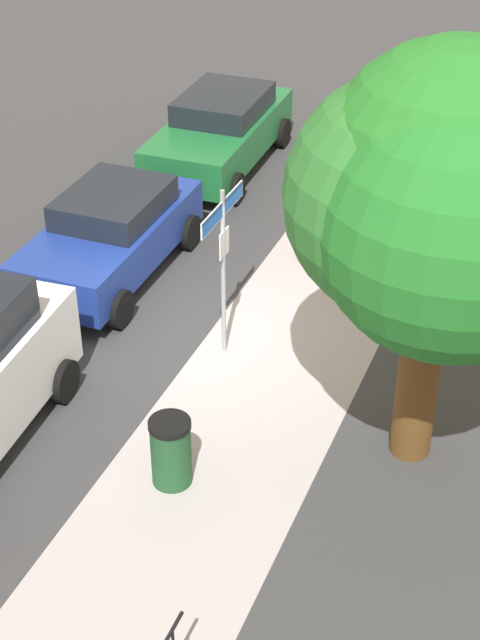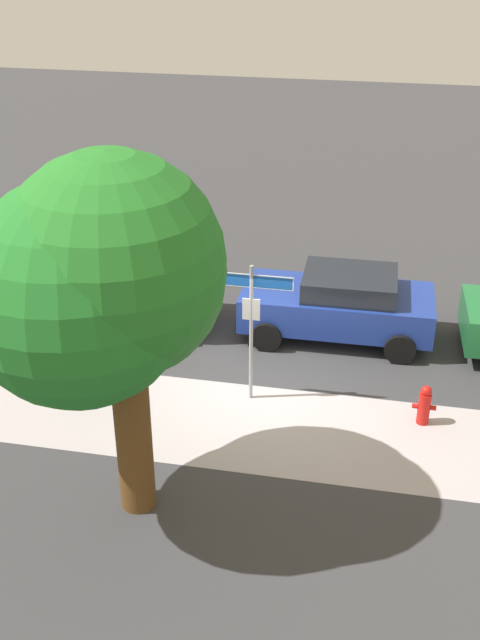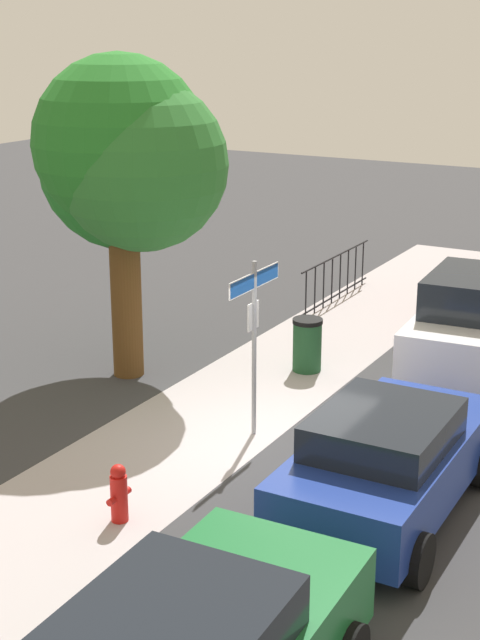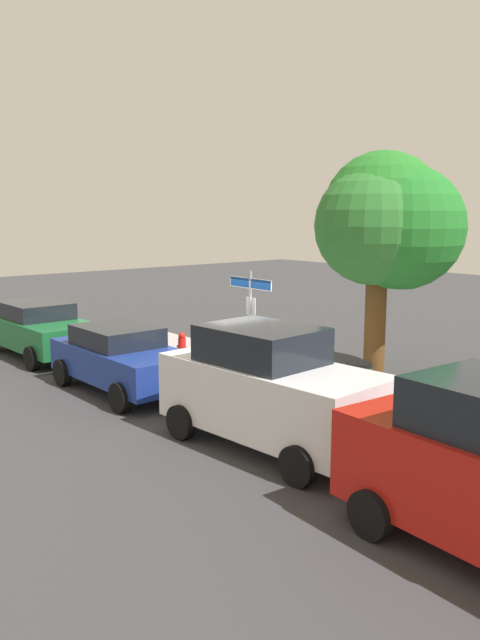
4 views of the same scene
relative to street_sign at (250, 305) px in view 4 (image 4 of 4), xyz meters
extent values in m
plane|color=#38383A|center=(-0.16, -0.40, -1.93)|extent=(60.00, 60.00, 0.00)
cube|color=#ACA3A5|center=(1.84, 0.90, -1.93)|extent=(24.00, 2.60, 0.00)
cylinder|color=#9EA0A5|center=(0.00, 0.00, -0.57)|extent=(0.07, 0.07, 2.73)
cube|color=#144799|center=(0.00, 0.00, 0.51)|extent=(1.45, 0.02, 0.22)
cube|color=white|center=(0.00, 0.00, 0.51)|extent=(1.48, 0.02, 0.25)
cube|color=silver|center=(0.00, 0.02, -0.04)|extent=(0.32, 0.02, 0.42)
cylinder|color=brown|center=(1.18, 3.21, -0.67)|extent=(0.54, 0.54, 2.52)
sphere|color=#2A6E1C|center=(1.39, 2.90, 1.97)|extent=(2.38, 2.38, 2.38)
sphere|color=#217426|center=(1.70, 3.46, 1.80)|extent=(3.09, 3.09, 3.09)
sphere|color=#2D742D|center=(1.31, 2.87, 1.84)|extent=(2.93, 2.93, 2.93)
sphere|color=#247524|center=(1.25, 3.27, 2.19)|extent=(2.98, 2.98, 2.98)
cube|color=#1C6932|center=(-6.16, -2.69, -1.23)|extent=(4.43, 1.94, 0.77)
cube|color=black|center=(-6.42, -2.69, -0.61)|extent=(2.15, 1.65, 0.46)
cylinder|color=black|center=(-4.70, -1.74, -1.61)|extent=(0.65, 0.24, 0.64)
cylinder|color=black|center=(-4.65, -3.55, -1.61)|extent=(0.65, 0.24, 0.64)
cylinder|color=black|center=(-7.68, -1.82, -1.61)|extent=(0.65, 0.24, 0.64)
cube|color=navy|center=(-1.36, -2.69, -1.24)|extent=(4.04, 1.77, 0.74)
cube|color=black|center=(-1.60, -2.69, -0.65)|extent=(1.95, 1.54, 0.44)
cylinder|color=black|center=(0.00, -1.81, -1.61)|extent=(0.64, 0.23, 0.64)
cylinder|color=black|center=(0.01, -3.54, -1.61)|extent=(0.64, 0.23, 0.64)
cylinder|color=black|center=(-2.74, -1.84, -1.61)|extent=(0.64, 0.23, 0.64)
cylinder|color=black|center=(-2.72, -3.57, -1.61)|extent=(0.64, 0.23, 0.64)
cube|color=white|center=(3.44, -2.46, -1.02)|extent=(4.26, 2.07, 1.18)
cube|color=black|center=(3.19, -2.47, -0.12)|extent=(2.10, 1.71, 0.63)
cylinder|color=black|center=(4.78, -1.47, -1.61)|extent=(0.65, 0.27, 0.64)
cylinder|color=black|center=(4.91, -3.24, -1.61)|extent=(0.65, 0.27, 0.64)
cylinder|color=black|center=(1.97, -1.67, -1.61)|extent=(0.65, 0.27, 0.64)
cylinder|color=black|center=(2.10, -3.45, -1.61)|extent=(0.65, 0.27, 0.64)
cylinder|color=black|center=(6.72, -1.80, -1.61)|extent=(0.65, 0.26, 0.64)
cylinder|color=black|center=(6.61, -3.64, -1.61)|extent=(0.65, 0.26, 0.64)
cylinder|color=red|center=(-3.18, 0.20, -1.62)|extent=(0.22, 0.22, 0.62)
sphere|color=red|center=(-3.18, 0.20, -1.25)|extent=(0.20, 0.20, 0.20)
cylinder|color=red|center=(-3.34, 0.20, -1.59)|extent=(0.10, 0.09, 0.09)
cylinder|color=red|center=(-3.02, 0.20, -1.59)|extent=(0.10, 0.09, 0.09)
cylinder|color=#1E4C28|center=(2.93, 0.50, -1.48)|extent=(0.52, 0.52, 0.90)
cylinder|color=black|center=(2.93, 0.50, -0.99)|extent=(0.55, 0.55, 0.08)
camera|label=1|loc=(11.10, 4.73, 6.71)|focal=53.71mm
camera|label=2|loc=(-2.14, 11.91, 6.28)|focal=43.06mm
camera|label=3|loc=(-11.76, -6.38, 4.08)|focal=53.11mm
camera|label=4|loc=(11.34, -9.71, 2.15)|focal=35.68mm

